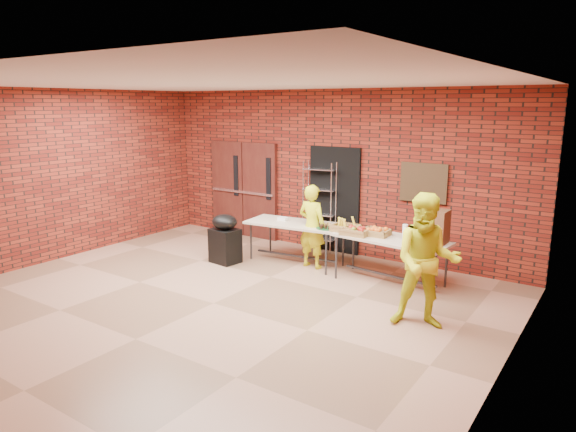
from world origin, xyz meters
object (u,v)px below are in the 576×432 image
object	(u,v)px
wire_rack	(319,207)
volunteer_man	(426,261)
coffee_dispenser	(434,226)
covered_grill	(225,239)
table_right	(391,242)
table_left	(296,226)
volunteer_woman	(312,226)

from	to	relation	value
wire_rack	volunteer_man	distance (m)	3.81
coffee_dispenser	covered_grill	xyz separation A→B (m)	(-3.67, -0.79, -0.58)
table_right	coffee_dispenser	bearing A→B (deg)	15.04
table_left	volunteer_man	distance (m)	3.28
table_right	covered_grill	bearing A→B (deg)	-161.56
table_right	coffee_dispenser	distance (m)	0.75
covered_grill	volunteer_woman	size ratio (longest dim) A/B	0.60
wire_rack	table_left	xyz separation A→B (m)	(0.06, -0.93, -0.20)
coffee_dispenser	wire_rack	bearing A→B (deg)	161.46
table_right	coffee_dispenser	xyz separation A→B (m)	(0.67, 0.11, 0.33)
table_left	volunteer_woman	bearing A→B (deg)	-16.54
wire_rack	table_right	bearing A→B (deg)	-36.01
table_right	volunteer_man	size ratio (longest dim) A/B	1.08
table_right	coffee_dispenser	size ratio (longest dim) A/B	3.72
wire_rack	table_left	size ratio (longest dim) A/B	0.93
volunteer_man	coffee_dispenser	bearing A→B (deg)	84.39
covered_grill	volunteer_man	size ratio (longest dim) A/B	0.51
coffee_dispenser	volunteer_man	distance (m)	1.50
coffee_dispenser	volunteer_woman	xyz separation A→B (m)	(-2.18, -0.11, -0.28)
table_left	volunteer_man	xyz separation A→B (m)	(2.96, -1.40, 0.20)
covered_grill	volunteer_woman	xyz separation A→B (m)	(1.49, 0.67, 0.30)
covered_grill	table_left	bearing A→B (deg)	41.40
table_left	volunteer_woman	size ratio (longest dim) A/B	1.27
coffee_dispenser	volunteer_woman	distance (m)	2.20
table_right	volunteer_woman	distance (m)	1.51
covered_grill	volunteer_man	world-z (taller)	volunteer_man
table_right	volunteer_man	world-z (taller)	volunteer_man
volunteer_man	table_right	bearing A→B (deg)	107.77
wire_rack	covered_grill	distance (m)	2.02
table_right	wire_rack	bearing A→B (deg)	158.85
coffee_dispenser	volunteer_woman	world-z (taller)	volunteer_woman
table_left	table_right	xyz separation A→B (m)	(1.90, -0.07, 0.01)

